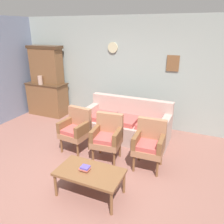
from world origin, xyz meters
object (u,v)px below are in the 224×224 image
floral_couch (127,125)px  armchair_by_doorway (76,128)px  side_cabinet (48,99)px  armchair_near_couch_end (107,136)px  book_stack_on_table (85,168)px  vase_on_cabinet (40,80)px  coffee_table (90,174)px  armchair_row_middle (149,142)px

floral_couch → armchair_by_doorway: 1.22m
side_cabinet → armchair_near_couch_end: side_cabinet is taller
armchair_near_couch_end → book_stack_on_table: bearing=-83.9°
vase_on_cabinet → floral_couch: 2.82m
armchair_by_doorway → coffee_table: size_ratio=0.90×
armchair_by_doorway → armchair_near_couch_end: (0.73, -0.05, 0.00)m
floral_couch → armchair_by_doorway: (-0.76, -0.94, 0.17)m
floral_couch → book_stack_on_table: (0.08, -2.02, 0.13)m
armchair_near_couch_end → armchair_row_middle: size_ratio=1.00×
side_cabinet → floral_couch: 2.71m
armchair_near_couch_end → book_stack_on_table: size_ratio=6.02×
vase_on_cabinet → coffee_table: 3.76m
armchair_near_couch_end → armchair_row_middle: 0.80m
vase_on_cabinet → armchair_by_doorway: size_ratio=0.27×
coffee_table → book_stack_on_table: 0.11m
vase_on_cabinet → coffee_table: (2.85, -2.36, -0.67)m
armchair_row_middle → floral_couch: bearing=129.4°
armchair_near_couch_end → coffee_table: bearing=-80.1°
side_cabinet → book_stack_on_table: size_ratio=7.72×
side_cabinet → vase_on_cabinet: size_ratio=4.82×
side_cabinet → coffee_table: (2.80, -2.54, -0.09)m
side_cabinet → vase_on_cabinet: bearing=-104.5°
coffee_table → book_stack_on_table: (-0.07, -0.01, 0.08)m
armchair_row_middle → coffee_table: (-0.62, -1.08, -0.12)m
side_cabinet → vase_on_cabinet: vase_on_cabinet is taller
vase_on_cabinet → armchair_by_doorway: 2.39m
armchair_by_doorway → book_stack_on_table: (0.84, -1.08, -0.04)m
armchair_by_doorway → armchair_row_middle: bearing=0.3°
vase_on_cabinet → armchair_near_couch_end: size_ratio=0.27×
vase_on_cabinet → armchair_near_couch_end: bearing=-26.7°
armchair_row_middle → book_stack_on_table: bearing=-122.4°
coffee_table → book_stack_on_table: book_stack_on_table is taller
coffee_table → book_stack_on_table: size_ratio=6.69×
side_cabinet → armchair_row_middle: side_cabinet is taller
armchair_near_couch_end → side_cabinet: bearing=150.0°
side_cabinet → coffee_table: bearing=-42.2°
armchair_by_doorway → armchair_near_couch_end: same height
side_cabinet → armchair_near_couch_end: size_ratio=1.28×
armchair_row_middle → book_stack_on_table: size_ratio=6.02×
armchair_row_middle → coffee_table: armchair_row_middle is taller
armchair_by_doorway → armchair_row_middle: size_ratio=1.00×
coffee_table → armchair_by_doorway: bearing=130.4°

